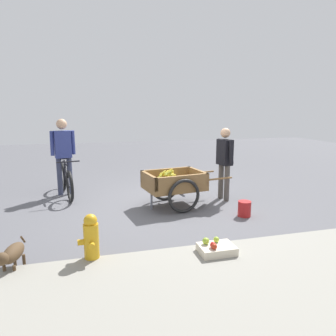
% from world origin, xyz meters
% --- Properties ---
extents(ground_plane, '(24.00, 24.00, 0.00)m').
position_xyz_m(ground_plane, '(0.00, 0.00, 0.00)').
color(ground_plane, '#56565B').
extents(curb_strip, '(12.00, 2.40, 0.12)m').
position_xyz_m(curb_strip, '(0.00, 3.41, 0.06)').
color(curb_strip, gray).
rests_on(curb_strip, ground).
extents(fruit_cart, '(1.75, 1.03, 0.74)m').
position_xyz_m(fruit_cart, '(-0.15, 0.18, 0.44)').
color(fruit_cart, olive).
rests_on(fruit_cart, ground).
extents(vendor_person, '(0.25, 0.57, 1.50)m').
position_xyz_m(vendor_person, '(-1.29, 0.00, 0.89)').
color(vendor_person, '#4C4742').
rests_on(vendor_person, ground).
extents(bicycle, '(0.51, 1.64, 0.85)m').
position_xyz_m(bicycle, '(1.92, -1.13, 0.35)').
color(bicycle, black).
rests_on(bicycle, ground).
extents(cyclist_person, '(0.51, 0.26, 1.67)m').
position_xyz_m(cyclist_person, '(1.95, -1.28, 1.01)').
color(cyclist_person, '#333851').
rests_on(cyclist_person, ground).
extents(dog, '(0.27, 0.66, 0.40)m').
position_xyz_m(dog, '(2.34, 2.23, 0.27)').
color(dog, '#4C3823').
rests_on(dog, ground).
extents(fire_hydrant, '(0.25, 0.25, 0.67)m').
position_xyz_m(fire_hydrant, '(1.46, 2.23, 0.33)').
color(fire_hydrant, gold).
rests_on(fire_hydrant, ground).
extents(plastic_bucket, '(0.23, 0.23, 0.27)m').
position_xyz_m(plastic_bucket, '(-1.21, 1.06, 0.14)').
color(plastic_bucket, '#B21E1E').
rests_on(plastic_bucket, ground).
extents(apple_crate, '(0.44, 0.32, 0.31)m').
position_xyz_m(apple_crate, '(-0.04, 2.50, 0.12)').
color(apple_crate, beige).
rests_on(apple_crate, ground).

